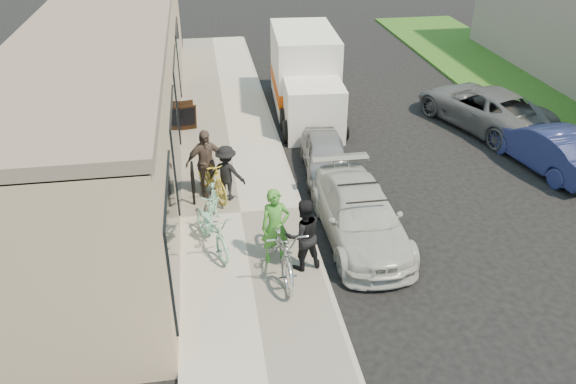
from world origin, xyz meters
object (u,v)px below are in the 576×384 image
bike_rack (193,179)px  bystander_b (205,163)px  cruiser_bike_c (212,177)px  bystander_a (227,173)px  woman_rider (275,226)px  far_car_blue (546,146)px  far_car_gray (483,107)px  tandem_bike (281,245)px  cruiser_bike_a (212,206)px  man_standing (303,235)px  sedan_silver (326,156)px  cruiser_bike_b (212,229)px  sandwich_board (187,116)px  moving_truck (305,78)px  sedan_white (360,215)px

bike_rack → bystander_b: (0.36, 0.22, 0.34)m
cruiser_bike_c → bystander_a: bearing=-49.2°
cruiser_bike_c → woman_rider: bearing=-88.5°
far_car_blue → far_car_gray: far_car_gray is taller
tandem_bike → cruiser_bike_a: size_ratio=1.54×
man_standing → bystander_a: (-1.40, 3.15, -0.07)m
sedan_silver → woman_rider: (-2.01, -4.09, 0.47)m
cruiser_bike_b → far_car_blue: bearing=-2.4°
tandem_bike → bystander_a: bearing=103.5°
tandem_bike → cruiser_bike_a: bearing=120.3°
woman_rider → bystander_b: bearing=108.7°
tandem_bike → cruiser_bike_c: tandem_bike is taller
cruiser_bike_c → far_car_blue: bearing=-18.3°
woman_rider → bystander_a: size_ratio=1.16×
man_standing → cruiser_bike_b: 2.15m
sandwich_board → cruiser_bike_b: size_ratio=0.46×
woman_rider → cruiser_bike_c: size_ratio=0.94×
moving_truck → cruiser_bike_c: (-3.58, -5.93, -0.51)m
bike_rack → sedan_white: sedan_white is taller
moving_truck → far_car_blue: bearing=-38.5°
moving_truck → sedan_white: bearing=-88.1°
moving_truck → bystander_b: 6.87m
cruiser_bike_c → bike_rack: bearing=168.3°
moving_truck → woman_rider: size_ratio=3.29×
far_car_blue → tandem_bike: 9.18m
cruiser_bike_b → bystander_a: 2.21m
bystander_a → man_standing: bearing=139.3°
moving_truck → bystander_a: (-3.19, -6.13, -0.32)m
sandwich_board → far_car_gray: 9.88m
far_car_blue → woman_rider: woman_rider is taller
cruiser_bike_b → bystander_b: 2.53m
cruiser_bike_b → cruiser_bike_c: cruiser_bike_c is taller
woman_rider → bystander_a: 2.94m
sandwich_board → bystander_a: bearing=-89.3°
sedan_silver → man_standing: 4.69m
far_car_gray → bystander_a: (-8.83, -3.83, 0.21)m
sedan_silver → bystander_b: (-3.39, -0.92, 0.51)m
bike_rack → sedan_white: (3.83, -2.19, -0.10)m
cruiser_bike_c → sedan_white: bearing=-55.2°
far_car_gray → tandem_bike: 10.56m
sedan_white → cruiser_bike_a: sedan_white is taller
sedan_white → cruiser_bike_b: bearing=-178.9°
far_car_blue → bystander_b: bystander_b is taller
sedan_silver → man_standing: bearing=-103.3°
sedan_white → bystander_a: 3.62m
moving_truck → tandem_bike: 9.60m
tandem_bike → man_standing: bearing=0.7°
bike_rack → moving_truck: moving_truck is taller
tandem_bike → bystander_b: bystander_b is taller
sedan_white → cruiser_bike_a: size_ratio=2.73×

